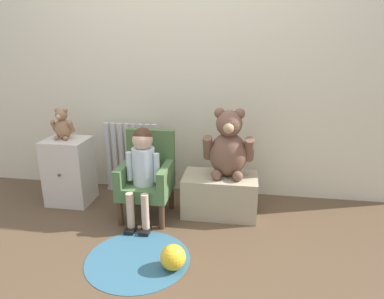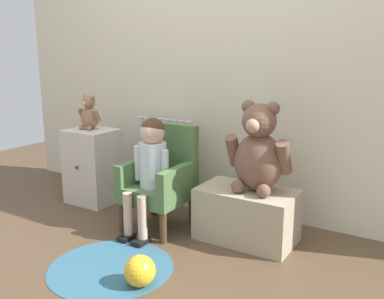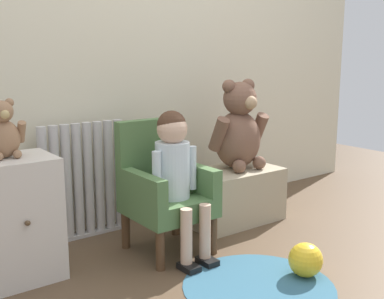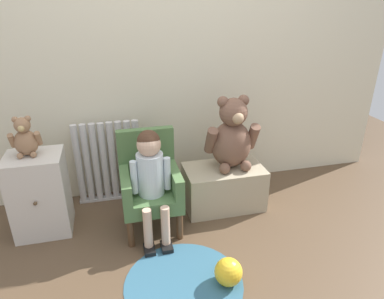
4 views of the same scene
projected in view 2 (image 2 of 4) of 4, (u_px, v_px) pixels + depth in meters
name	position (u px, v px, depth m)	size (l,w,h in m)	color
ground_plane	(129.00, 269.00, 2.26)	(6.00, 6.00, 0.00)	brown
back_wall	(227.00, 39.00, 2.89)	(3.80, 0.05, 2.40)	beige
radiator	(164.00, 161.00, 3.21)	(0.50, 0.05, 0.64)	beige
small_dresser	(93.00, 166.00, 3.21)	(0.35, 0.32, 0.56)	beige
child_armchair	(161.00, 178.00, 2.75)	(0.38, 0.39, 0.67)	#4B6D3D
child_figure	(151.00, 159.00, 2.62)	(0.25, 0.35, 0.73)	silver
low_bench	(247.00, 215.00, 2.58)	(0.58, 0.34, 0.32)	tan
large_teddy_bear	(258.00, 152.00, 2.48)	(0.39, 0.27, 0.53)	brown
small_teddy_bear	(89.00, 114.00, 3.15)	(0.19, 0.13, 0.26)	#926B4C
floor_rug	(111.00, 267.00, 2.27)	(0.67, 0.67, 0.01)	#315F78
toy_ball	(140.00, 271.00, 2.09)	(0.16, 0.16, 0.16)	yellow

